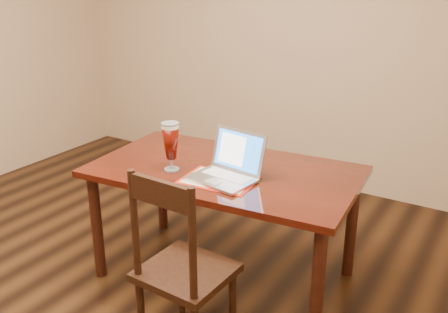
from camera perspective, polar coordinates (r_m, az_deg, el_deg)
The scene contains 3 objects.
ground at distance 3.19m, azimuth -15.69°, elevation -16.47°, with size 5.00×5.00×0.00m, color black.
dining_table at distance 3.06m, azimuth -0.13°, elevation -2.78°, with size 1.68×1.04×1.05m.
dining_chair at distance 2.56m, azimuth -4.87°, elevation -12.74°, with size 0.45×0.43×1.02m.
Camera 1 is at (1.99, -1.64, 1.88)m, focal length 40.00 mm.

